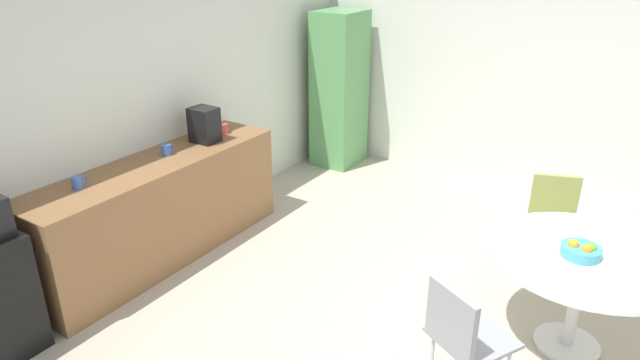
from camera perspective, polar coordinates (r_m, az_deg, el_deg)
ground_plane at (r=4.17m, az=14.06°, el=-16.12°), size 6.00×6.00×0.00m
wall_back at (r=5.16m, az=-17.47°, el=7.64°), size 6.00×0.10×2.60m
wall_side_right at (r=6.34m, az=24.75°, el=9.36°), size 0.10×6.00×2.60m
counter_block at (r=5.04m, az=-16.02°, el=-2.93°), size 2.39×0.60×0.90m
locker_cabinet at (r=6.85m, az=2.01°, el=9.24°), size 0.60×0.50×1.87m
round_table at (r=4.07m, az=25.35°, el=-8.32°), size 1.22×1.22×0.74m
chair_olive at (r=5.00m, az=22.91°, el=-3.22°), size 0.54×0.54×0.83m
chair_gray at (r=3.44m, az=14.31°, el=-14.79°), size 0.57×0.57×0.83m
fruit_bowl at (r=3.95m, az=25.25°, el=-6.57°), size 0.25×0.25×0.11m
mug_white at (r=4.97m, az=-15.48°, el=3.03°), size 0.13×0.08×0.09m
mug_green at (r=4.52m, az=-23.65°, el=-0.22°), size 0.13×0.08×0.09m
mug_red at (r=5.43m, az=-9.85°, el=5.24°), size 0.13×0.08×0.09m
coffee_maker at (r=5.20m, az=-11.79°, el=5.56°), size 0.20×0.24×0.32m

